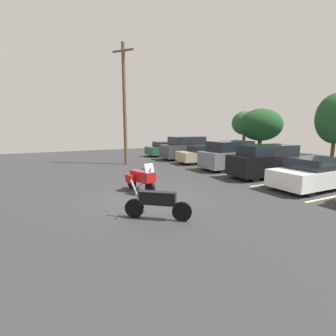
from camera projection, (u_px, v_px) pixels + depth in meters
ground at (147, 199)px, 10.73m from camera, size 44.00×44.00×0.10m
motorcycle_touring at (141, 178)px, 11.52m from camera, size 2.05×1.01×1.37m
motorcycle_second at (157, 203)px, 8.17m from camera, size 1.48×1.79×1.27m
parking_stripes at (245, 173)px, 16.37m from camera, size 23.84×4.97×0.01m
car_green at (168, 149)px, 25.40m from camera, size 2.11×4.47×1.40m
car_charcoal at (188, 148)px, 22.72m from camera, size 2.03×4.92×2.01m
car_tan at (204, 155)px, 20.41m from camera, size 2.07×4.36×1.38m
car_grey at (231, 155)px, 17.51m from camera, size 2.02×4.55×1.93m
car_black at (268, 161)px, 14.83m from camera, size 2.13×4.89×1.88m
car_white at (315, 174)px, 12.18m from camera, size 1.95×4.74×1.49m
utility_pole at (124, 103)px, 19.17m from camera, size 1.49×1.21×8.95m
tree_far_right at (261, 125)px, 26.26m from camera, size 4.32×4.32×4.67m
tree_far_left at (245, 123)px, 33.05m from camera, size 3.27×3.27×4.80m
tree_right at (336, 118)px, 19.67m from camera, size 2.93×2.93×5.46m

